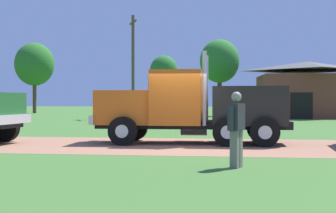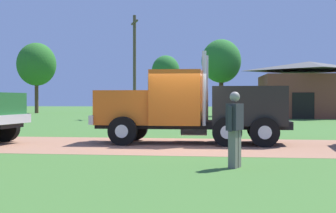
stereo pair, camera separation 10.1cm
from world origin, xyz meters
TOP-DOWN VIEW (x-y plane):
  - ground_plane at (0.00, 0.00)m, footprint 200.00×200.00m
  - dirt_track at (0.00, 0.00)m, footprint 120.00×6.33m
  - truck_foreground_white at (0.30, 0.95)m, footprint 7.14×2.70m
  - visitor_walking_mid at (1.85, -5.34)m, footprint 0.42×0.63m
  - shed_building at (8.38, 28.49)m, footprint 9.16×8.34m
  - utility_pole_near at (-6.57, 23.55)m, footprint 1.01×2.07m
  - tree_left at (-21.85, 39.24)m, footprint 4.68×4.68m
  - tree_mid at (-6.71, 42.95)m, footprint 3.43×3.43m
  - tree_right at (0.44, 31.65)m, footprint 3.89×3.89m

SIDE VIEW (x-z plane):
  - ground_plane at x=0.00m, z-range 0.00..0.00m
  - dirt_track at x=0.00m, z-range 0.00..0.01m
  - visitor_walking_mid at x=1.85m, z-range 0.09..1.88m
  - truck_foreground_white at x=0.30m, z-range -0.33..2.96m
  - shed_building at x=8.38m, z-range -0.09..4.95m
  - utility_pole_near at x=-6.57m, z-range 0.26..8.96m
  - tree_mid at x=-6.71m, z-range 1.59..8.66m
  - tree_right at x=0.44m, z-range 1.60..9.15m
  - tree_left at x=-21.85m, z-range 1.62..10.06m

